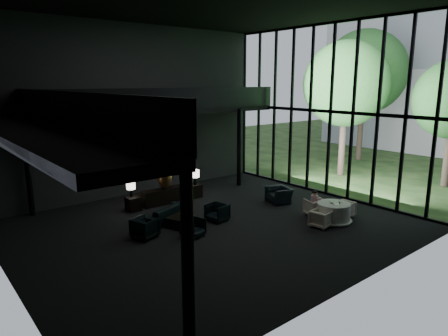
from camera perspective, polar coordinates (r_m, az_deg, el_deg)
floor at (r=15.34m, az=-1.51°, el=-8.24°), size 14.00×12.00×0.02m
ceiling at (r=14.61m, az=-1.70°, el=22.61°), size 14.00×12.00×0.02m
wall_back at (r=19.52m, az=-12.53°, el=7.94°), size 14.00×0.04×8.00m
wall_front at (r=10.39m, az=19.13°, el=4.00°), size 14.00×0.04×8.00m
curtain_wall at (r=19.46m, az=14.98°, el=7.80°), size 0.20×12.00×8.00m
mezzanine_left at (r=11.80m, az=-25.41°, el=4.41°), size 2.00×12.00×0.25m
mezzanine_back at (r=19.13m, az=-8.46°, el=8.01°), size 12.00×2.00×0.25m
railing_left at (r=12.02m, az=-21.02°, el=7.78°), size 0.06×12.00×1.00m
railing_back at (r=18.24m, az=-6.88°, el=9.74°), size 12.00×0.06×1.00m
column_sw at (r=7.61m, az=-5.18°, el=-14.07°), size 0.24×0.24×4.00m
column_nw at (r=17.82m, az=-26.24°, el=0.07°), size 0.24×0.24×4.00m
column_ne at (r=20.79m, az=2.18°, el=2.91°), size 0.24×0.24×4.00m
tree_near at (r=23.88m, az=17.03°, el=11.40°), size 4.80×4.80×7.65m
tree_far at (r=29.17m, az=19.43°, el=12.78°), size 5.60×5.60×8.80m
console at (r=18.14m, az=-8.39°, el=-3.95°), size 2.20×0.50×0.70m
bronze_urn at (r=17.93m, az=-8.50°, el=-1.28°), size 0.65×0.65×1.21m
side_table_left at (r=17.39m, az=-12.85°, el=-5.02°), size 0.54×0.54×0.59m
table_lamp_left at (r=17.31m, az=-13.16°, el=-2.55°), size 0.37×0.37×0.63m
side_table_right at (r=18.98m, az=-4.23°, el=-3.26°), size 0.55×0.55×0.61m
table_lamp_right at (r=18.75m, az=-4.19°, el=-0.90°), size 0.42×0.42×0.71m
sofa at (r=15.85m, az=-8.53°, el=-5.86°), size 2.55×1.49×0.96m
lounge_armchair_west at (r=14.38m, az=-11.23°, el=-8.19°), size 0.95×0.98×0.81m
lounge_armchair_east at (r=15.74m, az=-0.98°, el=-6.26°), size 0.78×0.82×0.75m
lounge_armchair_south at (r=14.28m, az=-4.45°, el=-8.48°), size 0.75×0.72×0.65m
window_armchair at (r=18.22m, az=7.88°, el=-3.52°), size 0.92×1.18×0.91m
coffee_table at (r=15.26m, az=-6.06°, el=-7.63°), size 1.14×1.14×0.40m
dining_table at (r=16.23m, az=15.37°, el=-6.30°), size 1.44×1.44×0.75m
dining_chair_north at (r=16.74m, az=12.95°, el=-5.41°), size 0.94×0.91×0.76m
dining_chair_east at (r=16.97m, az=16.81°, el=-5.63°), size 0.57×0.61×0.63m
dining_chair_west at (r=15.55m, az=13.66°, el=-7.04°), size 0.69×0.72×0.65m
child at (r=16.59m, az=12.81°, el=-4.19°), size 0.29×0.29×0.63m
plate_a at (r=15.96m, az=15.73°, el=-5.02°), size 0.29×0.29×0.02m
plate_b at (r=16.36m, az=15.09°, el=-4.57°), size 0.26×0.26×0.01m
saucer at (r=16.31m, az=16.36°, el=-4.69°), size 0.16×0.16×0.01m
coffee_cup at (r=16.23m, az=16.18°, el=-4.63°), size 0.09×0.09×0.06m
cereal_bowl at (r=16.03m, az=15.15°, el=-4.80°), size 0.15×0.15×0.08m
cream_pot at (r=16.10m, az=16.22°, el=-4.80°), size 0.06×0.06×0.07m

